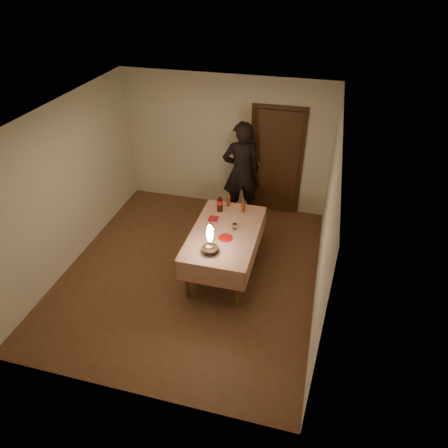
{
  "coord_description": "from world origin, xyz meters",
  "views": [
    {
      "loc": [
        1.76,
        -4.66,
        4.37
      ],
      "look_at": [
        0.53,
        0.13,
        0.95
      ],
      "focal_mm": 32.0,
      "sensor_mm": 36.0,
      "label": 1
    }
  ],
  "objects": [
    {
      "name": "ground",
      "position": [
        0.0,
        0.0,
        0.0
      ],
      "size": [
        4.0,
        4.5,
        0.01
      ],
      "primitive_type": "cube",
      "color": "brown",
      "rests_on": "ground"
    },
    {
      "name": "room_shell",
      "position": [
        0.03,
        0.08,
        1.65
      ],
      "size": [
        4.04,
        4.54,
        2.62
      ],
      "color": "beige",
      "rests_on": "ground"
    },
    {
      "name": "dining_table",
      "position": [
        0.53,
        0.18,
        0.67
      ],
      "size": [
        1.02,
        1.72,
        0.77
      ],
      "color": "brown",
      "rests_on": "ground"
    },
    {
      "name": "birthday_cake",
      "position": [
        0.45,
        -0.36,
        0.91
      ],
      "size": [
        0.3,
        0.3,
        0.47
      ],
      "color": "white",
      "rests_on": "dining_table"
    },
    {
      "name": "red_plate",
      "position": [
        0.58,
        0.02,
        0.78
      ],
      "size": [
        0.22,
        0.22,
        0.01
      ],
      "primitive_type": "cylinder",
      "color": "red",
      "rests_on": "dining_table"
    },
    {
      "name": "red_cup",
      "position": [
        0.29,
        0.15,
        0.82
      ],
      "size": [
        0.08,
        0.08,
        0.1
      ],
      "primitive_type": "cylinder",
      "color": "#AA140B",
      "rests_on": "dining_table"
    },
    {
      "name": "clear_cup",
      "position": [
        0.66,
        0.29,
        0.82
      ],
      "size": [
        0.07,
        0.07,
        0.09
      ],
      "primitive_type": "cylinder",
      "color": "white",
      "rests_on": "dining_table"
    },
    {
      "name": "napkin_stack",
      "position": [
        0.27,
        0.46,
        0.78
      ],
      "size": [
        0.15,
        0.15,
        0.02
      ],
      "primitive_type": "cube",
      "color": "#AC131E",
      "rests_on": "dining_table"
    },
    {
      "name": "cola_bottle",
      "position": [
        0.3,
        0.74,
        0.93
      ],
      "size": [
        0.1,
        0.1,
        0.32
      ],
      "color": "black",
      "rests_on": "dining_table"
    },
    {
      "name": "amber_bottle_left",
      "position": [
        0.4,
        0.92,
        0.89
      ],
      "size": [
        0.06,
        0.06,
        0.26
      ],
      "color": "#5E2810",
      "rests_on": "dining_table"
    },
    {
      "name": "amber_bottle_right",
      "position": [
        0.68,
        0.81,
        0.89
      ],
      "size": [
        0.06,
        0.06,
        0.26
      ],
      "color": "#5E2810",
      "rests_on": "dining_table"
    },
    {
      "name": "photographer",
      "position": [
        0.41,
        1.85,
        0.97
      ],
      "size": [
        0.83,
        0.71,
        1.93
      ],
      "color": "black",
      "rests_on": "ground"
    }
  ]
}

